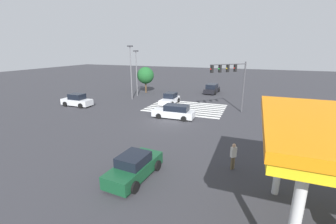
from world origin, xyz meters
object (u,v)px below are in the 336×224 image
object	(u,v)px
traffic_signal_mast	(232,75)
car_2	(77,101)
car_1	(212,89)
car_5	(174,112)
tree_corner_a	(146,75)
car_0	(170,99)
street_light_pole_a	(136,69)
car_4	(134,167)
street_light_pole_b	(131,68)
pedestrian	(233,155)

from	to	relation	value
traffic_signal_mast	car_2	xyz separation A→B (m)	(20.23, 3.72, -3.93)
car_1	car_5	size ratio (longest dim) A/B	1.02
car_5	tree_corner_a	xyz separation A→B (m)	(10.15, -12.97, 2.37)
traffic_signal_mast	car_0	distance (m)	9.76
street_light_pole_a	car_1	bearing A→B (deg)	-148.04
car_1	car_4	distance (m)	29.54
street_light_pole_a	street_light_pole_b	distance (m)	2.86
car_2	street_light_pole_b	distance (m)	9.21
traffic_signal_mast	street_light_pole_a	xyz separation A→B (m)	(15.89, -5.66, -0.19)
street_light_pole_b	car_5	bearing A→B (deg)	143.75
car_4	car_5	world-z (taller)	car_5
car_0	street_light_pole_a	xyz separation A→B (m)	(7.26, -3.48, 3.81)
car_1	tree_corner_a	size ratio (longest dim) A/B	1.06
car_5	tree_corner_a	bearing A→B (deg)	-53.10
car_4	car_5	distance (m)	12.74
car_5	pedestrian	xyz separation A→B (m)	(-7.45, 9.36, 0.29)
car_0	car_1	bearing A→B (deg)	159.01
car_2	street_light_pole_a	xyz separation A→B (m)	(-4.34, -9.38, 3.74)
traffic_signal_mast	street_light_pole_b	xyz separation A→B (m)	(15.31, -2.89, 0.19)
car_2	pedestrian	world-z (taller)	pedestrian
pedestrian	street_light_pole_a	bearing A→B (deg)	-1.89
traffic_signal_mast	tree_corner_a	world-z (taller)	traffic_signal_mast
pedestrian	street_light_pole_b	size ratio (longest dim) A/B	0.22
car_4	car_0	bearing A→B (deg)	18.59
street_light_pole_a	street_light_pole_b	xyz separation A→B (m)	(-0.59, 2.78, 0.37)
car_2	pedestrian	bearing A→B (deg)	156.02
car_4	street_light_pole_b	distance (m)	23.17
car_0	car_4	bearing A→B (deg)	14.64
street_light_pole_b	car_4	bearing A→B (deg)	120.41
car_1	street_light_pole_a	xyz separation A→B (m)	(11.38, 7.10, 3.75)
car_1	car_4	xyz separation A→B (m)	(-0.75, 29.53, -0.05)
car_1	car_5	bearing A→B (deg)	179.36
traffic_signal_mast	car_1	bearing A→B (deg)	-115.51
street_light_pole_b	tree_corner_a	world-z (taller)	street_light_pole_b
car_0	car_5	world-z (taller)	car_0
traffic_signal_mast	car_2	distance (m)	20.94
car_0	street_light_pole_a	world-z (taller)	street_light_pole_a
street_light_pole_b	pedestrian	bearing A→B (deg)	136.11
car_2	car_4	bearing A→B (deg)	141.67
car_1	pedestrian	bearing A→B (deg)	-163.25
car_5	street_light_pole_b	size ratio (longest dim) A/B	0.59
car_0	car_1	size ratio (longest dim) A/B	0.87
car_0	car_5	size ratio (longest dim) A/B	0.88
car_5	tree_corner_a	distance (m)	16.64
car_0	tree_corner_a	bearing A→B (deg)	-132.29
car_1	street_light_pole_a	size ratio (longest dim) A/B	0.66
pedestrian	tree_corner_a	world-z (taller)	tree_corner_a
car_2	street_light_pole_b	world-z (taller)	street_light_pole_b
car_0	street_light_pole_b	xyz separation A→B (m)	(6.68, -0.70, 4.18)
traffic_signal_mast	tree_corner_a	xyz separation A→B (m)	(15.84, -8.80, -1.59)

